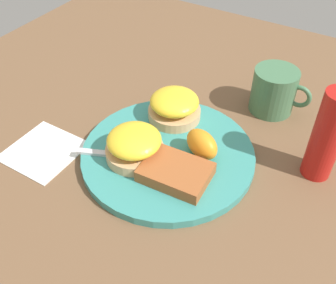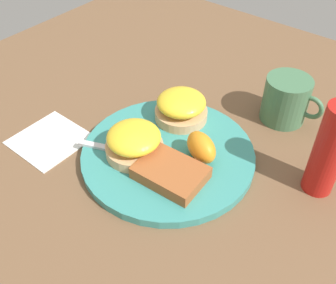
% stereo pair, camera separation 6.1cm
% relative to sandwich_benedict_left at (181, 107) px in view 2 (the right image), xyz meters
% --- Properties ---
extents(ground_plane, '(1.10, 1.10, 0.00)m').
position_rel_sandwich_benedict_left_xyz_m(ground_plane, '(0.04, -0.08, -0.04)').
color(ground_plane, brown).
extents(plate, '(0.27, 0.27, 0.01)m').
position_rel_sandwich_benedict_left_xyz_m(plate, '(0.04, -0.08, -0.03)').
color(plate, teal).
rests_on(plate, ground_plane).
extents(sandwich_benedict_left, '(0.09, 0.09, 0.05)m').
position_rel_sandwich_benedict_left_xyz_m(sandwich_benedict_left, '(0.00, 0.00, 0.00)').
color(sandwich_benedict_left, tan).
rests_on(sandwich_benedict_left, plate).
extents(sandwich_benedict_right, '(0.09, 0.09, 0.05)m').
position_rel_sandwich_benedict_left_xyz_m(sandwich_benedict_right, '(-0.00, -0.12, 0.00)').
color(sandwich_benedict_right, tan).
rests_on(sandwich_benedict_right, plate).
extents(hashbrown_patty, '(0.10, 0.08, 0.02)m').
position_rel_sandwich_benedict_left_xyz_m(hashbrown_patty, '(0.07, -0.12, -0.01)').
color(hashbrown_patty, '#9C5329').
rests_on(hashbrown_patty, plate).
extents(orange_wedge, '(0.07, 0.06, 0.04)m').
position_rel_sandwich_benedict_left_xyz_m(orange_wedge, '(0.08, -0.06, -0.00)').
color(orange_wedge, orange).
rests_on(orange_wedge, plate).
extents(fork, '(0.19, 0.09, 0.00)m').
position_rel_sandwich_benedict_left_xyz_m(fork, '(0.02, -0.11, -0.02)').
color(fork, silver).
rests_on(fork, plate).
extents(cup, '(0.11, 0.08, 0.08)m').
position_rel_sandwich_benedict_left_xyz_m(cup, '(0.13, 0.13, 0.00)').
color(cup, '#42704C').
rests_on(cup, ground_plane).
extents(napkin, '(0.11, 0.11, 0.00)m').
position_rel_sandwich_benedict_left_xyz_m(napkin, '(-0.15, -0.17, -0.04)').
color(napkin, white).
rests_on(napkin, ground_plane).
extents(condiment_bottle, '(0.04, 0.04, 0.15)m').
position_rel_sandwich_benedict_left_xyz_m(condiment_bottle, '(0.25, 0.01, 0.04)').
color(condiment_bottle, '#B21914').
rests_on(condiment_bottle, ground_plane).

